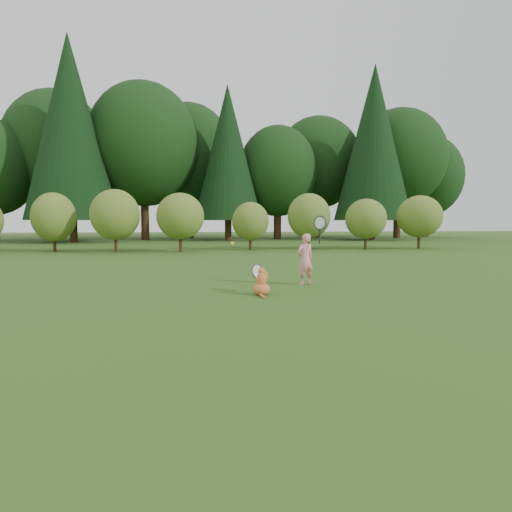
{
  "coord_description": "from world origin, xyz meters",
  "views": [
    {
      "loc": [
        -0.9,
        -7.89,
        1.41
      ],
      "look_at": [
        0.2,
        0.8,
        0.7
      ],
      "focal_mm": 30.0,
      "sensor_mm": 36.0,
      "label": 1
    }
  ],
  "objects": [
    {
      "name": "child",
      "position": [
        1.39,
        1.35,
        0.6
      ],
      "size": [
        0.68,
        0.46,
        1.71
      ],
      "rotation": [
        0.0,
        0.0,
        3.54
      ],
      "color": "pink",
      "rests_on": "ground"
    },
    {
      "name": "ground",
      "position": [
        0.0,
        0.0,
        0.0
      ],
      "size": [
        100.0,
        100.0,
        0.0
      ],
      "primitive_type": "plane",
      "color": "#2C4A14",
      "rests_on": "ground"
    },
    {
      "name": "woodland_backdrop",
      "position": [
        0.0,
        23.0,
        7.5
      ],
      "size": [
        48.0,
        10.0,
        15.0
      ],
      "primitive_type": null,
      "color": "black",
      "rests_on": "ground"
    },
    {
      "name": "tennis_ball",
      "position": [
        -0.34,
        0.08,
        1.0
      ],
      "size": [
        0.07,
        0.07,
        0.07
      ],
      "color": "#ABCE18",
      "rests_on": "ground"
    },
    {
      "name": "cat",
      "position": [
        0.23,
        0.18,
        0.28
      ],
      "size": [
        0.51,
        0.81,
        0.73
      ],
      "rotation": [
        0.0,
        0.0,
        -0.33
      ],
      "color": "#CF6427",
      "rests_on": "ground"
    },
    {
      "name": "shrub_row",
      "position": [
        0.0,
        13.0,
        1.4
      ],
      "size": [
        28.0,
        3.0,
        2.8
      ],
      "primitive_type": null,
      "color": "#587323",
      "rests_on": "ground"
    }
  ]
}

